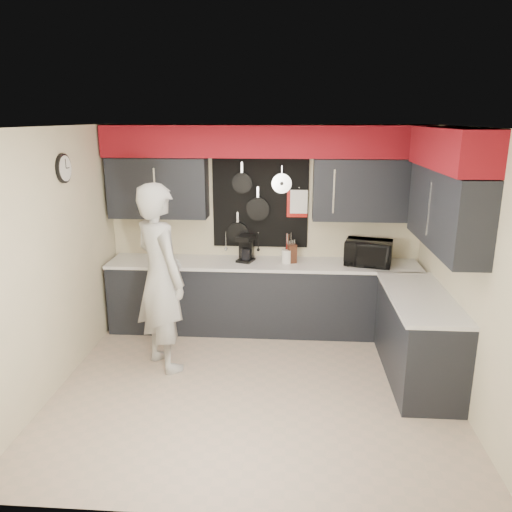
# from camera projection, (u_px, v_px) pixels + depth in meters

# --- Properties ---
(ground) EXTENTS (4.00, 4.00, 0.00)m
(ground) POSITION_uv_depth(u_px,v_px,m) (254.00, 387.00, 5.14)
(ground) COLOR tan
(ground) RESTS_ON ground
(back_wall_assembly) EXTENTS (4.00, 0.36, 2.60)m
(back_wall_assembly) POSITION_uv_depth(u_px,v_px,m) (265.00, 174.00, 6.14)
(back_wall_assembly) COLOR beige
(back_wall_assembly) RESTS_ON ground
(right_wall_assembly) EXTENTS (0.36, 3.50, 2.60)m
(right_wall_assembly) POSITION_uv_depth(u_px,v_px,m) (450.00, 198.00, 4.75)
(right_wall_assembly) COLOR beige
(right_wall_assembly) RESTS_ON ground
(left_wall_assembly) EXTENTS (0.05, 3.50, 2.60)m
(left_wall_assembly) POSITION_uv_depth(u_px,v_px,m) (54.00, 258.00, 4.93)
(left_wall_assembly) COLOR beige
(left_wall_assembly) RESTS_ON ground
(base_cabinets) EXTENTS (3.95, 2.20, 0.92)m
(base_cabinets) POSITION_uv_depth(u_px,v_px,m) (301.00, 306.00, 6.07)
(base_cabinets) COLOR black
(base_cabinets) RESTS_ON ground
(microwave) EXTENTS (0.63, 0.50, 0.31)m
(microwave) POSITION_uv_depth(u_px,v_px,m) (368.00, 253.00, 6.14)
(microwave) COLOR black
(microwave) RESTS_ON base_cabinets
(knife_block) EXTENTS (0.14, 0.14, 0.23)m
(knife_block) POSITION_uv_depth(u_px,v_px,m) (292.00, 254.00, 6.24)
(knife_block) COLOR #371B11
(knife_block) RESTS_ON base_cabinets
(utensil_crock) EXTENTS (0.13, 0.13, 0.17)m
(utensil_crock) POSITION_uv_depth(u_px,v_px,m) (287.00, 256.00, 6.23)
(utensil_crock) COLOR silver
(utensil_crock) RESTS_ON base_cabinets
(coffee_maker) EXTENTS (0.24, 0.27, 0.33)m
(coffee_maker) POSITION_uv_depth(u_px,v_px,m) (246.00, 248.00, 6.30)
(coffee_maker) COLOR black
(coffee_maker) RESTS_ON base_cabinets
(person) EXTENTS (0.87, 0.88, 2.05)m
(person) POSITION_uv_depth(u_px,v_px,m) (161.00, 278.00, 5.33)
(person) COLOR #AEAEAB
(person) RESTS_ON ground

